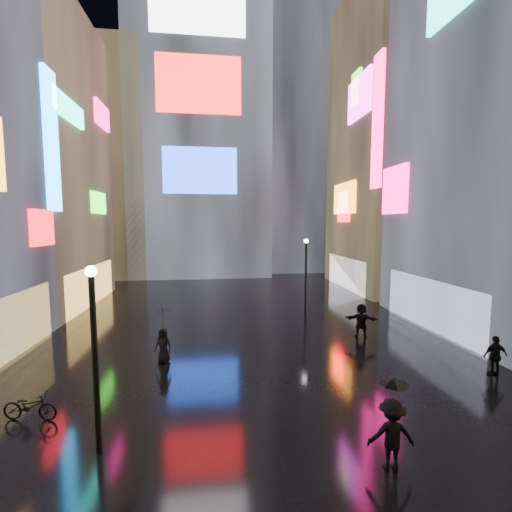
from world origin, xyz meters
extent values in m
plane|color=black|center=(0.00, 20.00, 0.00)|extent=(140.00, 140.00, 0.00)
cube|color=#FF0C15|center=(-10.85, 18.32, 6.06)|extent=(0.25, 2.24, 1.94)
cube|color=#1492FF|center=(-10.85, 20.00, 11.00)|extent=(0.25, 1.40, 8.00)
cube|color=black|center=(-16.00, 26.00, 11.00)|extent=(10.00, 12.00, 22.00)
cube|color=#FFC659|center=(-11.10, 26.00, 1.50)|extent=(0.20, 10.00, 3.00)
cube|color=#32F91B|center=(-10.85, 27.82, 7.91)|extent=(0.25, 3.00, 1.71)
cube|color=#1AFFC9|center=(-10.85, 22.61, 13.61)|extent=(0.25, 4.84, 1.37)
cube|color=#FF0C69|center=(-10.85, 29.70, 15.31)|extent=(0.25, 3.32, 1.94)
cube|color=white|center=(11.10, 17.00, 1.50)|extent=(0.20, 9.00, 3.00)
cube|color=#FF0C69|center=(10.85, 21.12, 8.58)|extent=(0.25, 2.99, 3.26)
cube|color=#FF0C69|center=(10.85, 24.00, 14.00)|extent=(0.25, 1.40, 10.00)
cube|color=black|center=(16.00, 30.00, 14.00)|extent=(10.00, 12.00, 28.00)
cube|color=white|center=(11.10, 30.00, 1.50)|extent=(0.20, 9.00, 3.00)
cube|color=orange|center=(10.85, 30.32, 8.66)|extent=(0.25, 4.92, 2.91)
cube|color=#FF32E1|center=(10.85, 27.51, 17.02)|extent=(0.25, 4.36, 3.46)
cube|color=#FF0C15|center=(10.85, 30.44, 7.84)|extent=(0.25, 2.63, 2.87)
cube|color=#32F91B|center=(10.85, 28.19, 17.94)|extent=(0.25, 1.69, 2.90)
cube|color=black|center=(-3.00, 44.00, 21.00)|extent=(16.00, 14.00, 42.00)
cube|color=#FF1414|center=(-3.00, 36.90, 21.00)|extent=(9.00, 0.20, 6.00)
cube|color=#194CFF|center=(-3.00, 36.90, 12.00)|extent=(8.00, 0.20, 5.00)
cube|color=black|center=(9.00, 46.00, 17.00)|extent=(12.00, 12.00, 34.00)
cube|color=black|center=(-14.00, 42.00, 13.00)|extent=(10.00, 10.00, 26.00)
cylinder|color=black|center=(-4.88, 7.87, 2.50)|extent=(0.16, 0.16, 5.00)
sphere|color=white|center=(-4.88, 7.87, 5.05)|extent=(0.30, 0.30, 0.30)
cylinder|color=black|center=(4.81, 21.88, 2.50)|extent=(0.16, 0.16, 5.00)
sphere|color=white|center=(4.81, 21.88, 5.05)|extent=(0.30, 0.30, 0.30)
imported|color=black|center=(2.78, 6.29, 0.93)|extent=(1.28, 0.85, 1.85)
imported|color=black|center=(9.85, 10.86, 0.84)|extent=(1.01, 0.49, 1.67)
imported|color=black|center=(-4.00, 13.97, 0.79)|extent=(0.88, 0.70, 1.58)
imported|color=black|center=(6.34, 16.01, 0.95)|extent=(1.86, 1.15, 1.91)
imported|color=black|center=(2.78, 6.29, 2.16)|extent=(0.99, 0.99, 0.62)
imported|color=black|center=(-4.00, 13.97, 2.05)|extent=(1.48, 1.48, 0.95)
imported|color=black|center=(-7.58, 9.79, 0.46)|extent=(1.84, 0.89, 0.93)
camera|label=1|loc=(-1.70, -1.47, 6.32)|focal=24.00mm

